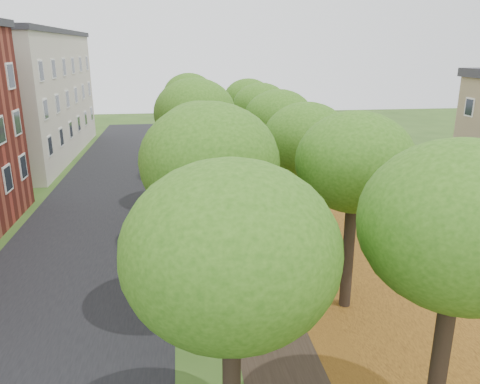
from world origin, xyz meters
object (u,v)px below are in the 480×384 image
object	(u,v)px
car_red	(449,206)
car_white	(419,193)
car_silver	(465,218)
car_grey	(464,208)

from	to	relation	value
car_red	car_white	size ratio (longest dim) A/B	0.98
car_silver	car_red	xyz separation A→B (m)	(0.19, 1.82, 0.01)
car_grey	car_silver	bearing A→B (deg)	173.48
car_red	car_grey	bearing A→B (deg)	-103.05
car_grey	car_white	world-z (taller)	car_white
car_silver	car_grey	world-z (taller)	car_silver
car_red	car_silver	bearing A→B (deg)	158.28
car_silver	car_grey	bearing A→B (deg)	-19.64
car_red	car_white	world-z (taller)	car_red
car_silver	car_red	size ratio (longest dim) A/B	0.95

